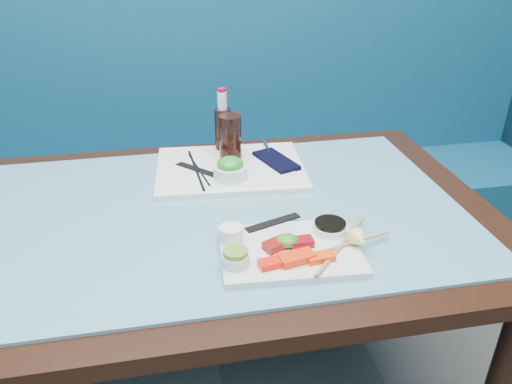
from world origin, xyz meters
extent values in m
cube|color=navy|center=(0.00, 2.22, 0.23)|extent=(3.00, 0.55, 0.45)
cube|color=navy|center=(0.00, 2.44, 0.70)|extent=(3.00, 0.12, 0.95)
cube|color=black|center=(0.00, 1.45, 0.73)|extent=(1.40, 0.90, 0.04)
cylinder|color=black|center=(-0.62, 1.82, 0.35)|extent=(0.06, 0.06, 0.71)
cylinder|color=black|center=(0.62, 1.82, 0.35)|extent=(0.06, 0.06, 0.71)
cube|color=#5797AF|center=(0.00, 1.45, 0.75)|extent=(1.22, 0.76, 0.01)
cube|color=silver|center=(0.13, 1.23, 0.77)|extent=(0.31, 0.23, 0.02)
cube|color=#FF1D0A|center=(0.08, 1.18, 0.78)|extent=(0.06, 0.04, 0.01)
cube|color=#FF320A|center=(0.13, 1.18, 0.78)|extent=(0.08, 0.05, 0.02)
cube|color=#FF440A|center=(0.18, 1.18, 0.78)|extent=(0.06, 0.03, 0.01)
cube|color=maroon|center=(0.10, 1.24, 0.78)|extent=(0.06, 0.05, 0.02)
cube|color=maroon|center=(0.16, 1.24, 0.78)|extent=(0.05, 0.03, 0.02)
ellipsoid|color=#36821E|center=(0.13, 1.24, 0.79)|extent=(0.06, 0.06, 0.03)
cylinder|color=white|center=(0.01, 1.20, 0.79)|extent=(0.06, 0.06, 0.02)
cylinder|color=olive|center=(0.01, 1.20, 0.80)|extent=(0.05, 0.05, 0.01)
cylinder|color=silver|center=(0.01, 1.29, 0.78)|extent=(0.06, 0.06, 0.02)
cylinder|color=white|center=(0.01, 1.29, 0.80)|extent=(0.07, 0.07, 0.01)
cylinder|color=white|center=(0.24, 1.28, 0.78)|extent=(0.09, 0.09, 0.02)
cylinder|color=black|center=(0.24, 1.28, 0.79)|extent=(0.09, 0.09, 0.01)
cone|color=#FFF378|center=(0.28, 1.20, 0.80)|extent=(0.05, 0.04, 0.04)
cube|color=black|center=(0.12, 1.34, 0.78)|extent=(0.14, 0.07, 0.00)
cylinder|color=#9B8049|center=(0.24, 1.22, 0.78)|extent=(0.18, 0.20, 0.01)
cylinder|color=tan|center=(0.25, 1.22, 0.78)|extent=(0.23, 0.07, 0.01)
cube|color=white|center=(0.06, 1.66, 0.77)|extent=(0.44, 0.34, 0.02)
cube|color=silver|center=(0.06, 1.66, 0.77)|extent=(0.39, 0.30, 0.00)
cylinder|color=white|center=(0.05, 1.59, 0.79)|extent=(0.10, 0.10, 0.04)
ellipsoid|color=#249422|center=(0.05, 1.59, 0.82)|extent=(0.09, 0.09, 0.04)
cylinder|color=black|center=(0.07, 1.72, 0.84)|extent=(0.07, 0.07, 0.13)
cube|color=black|center=(0.20, 1.66, 0.78)|extent=(0.12, 0.17, 0.01)
cylinder|color=silver|center=(0.19, 1.77, 0.78)|extent=(0.02, 0.10, 0.01)
cylinder|color=black|center=(-0.03, 1.65, 0.78)|extent=(0.03, 0.26, 0.01)
cylinder|color=black|center=(-0.03, 1.65, 0.78)|extent=(0.05, 0.22, 0.01)
cube|color=black|center=(-0.03, 1.65, 0.78)|extent=(0.12, 0.12, 0.00)
cylinder|color=black|center=(0.06, 1.79, 0.83)|extent=(0.05, 0.05, 0.14)
cylinder|color=white|center=(0.06, 1.79, 0.93)|extent=(0.04, 0.04, 0.05)
cylinder|color=#B40B27|center=(0.06, 1.79, 0.96)|extent=(0.03, 0.03, 0.01)
camera|label=1|loc=(-0.11, 0.38, 1.39)|focal=35.00mm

